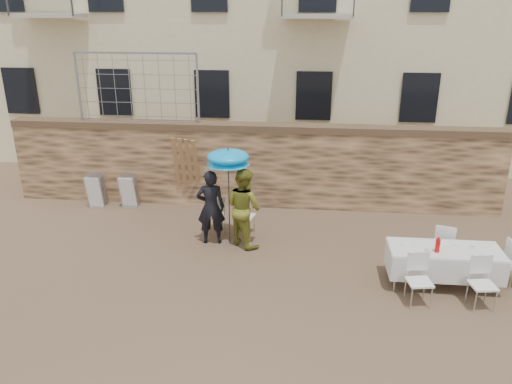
# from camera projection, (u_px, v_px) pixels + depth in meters

# --- Properties ---
(ground) EXTENTS (80.00, 80.00, 0.00)m
(ground) POSITION_uv_depth(u_px,v_px,m) (222.00, 305.00, 9.10)
(ground) COLOR brown
(ground) RESTS_ON ground
(stone_wall) EXTENTS (13.00, 0.50, 2.20)m
(stone_wall) POSITION_uv_depth(u_px,v_px,m) (252.00, 166.00, 13.37)
(stone_wall) COLOR #8B6745
(stone_wall) RESTS_ON ground
(chain_link_fence) EXTENTS (3.20, 0.06, 1.80)m
(chain_link_fence) POSITION_uv_depth(u_px,v_px,m) (137.00, 89.00, 12.96)
(chain_link_fence) COLOR gray
(chain_link_fence) RESTS_ON stone_wall
(man_suit) EXTENTS (0.69, 0.50, 1.74)m
(man_suit) POSITION_uv_depth(u_px,v_px,m) (211.00, 207.00, 11.21)
(man_suit) COLOR black
(man_suit) RESTS_ON ground
(woman_dress) EXTENTS (1.11, 1.10, 1.80)m
(woman_dress) POSITION_uv_depth(u_px,v_px,m) (244.00, 207.00, 11.13)
(woman_dress) COLOR #A4A632
(woman_dress) RESTS_ON ground
(umbrella) EXTENTS (0.97, 0.97, 2.08)m
(umbrella) POSITION_uv_depth(u_px,v_px,m) (228.00, 160.00, 10.89)
(umbrella) COLOR #3F3F44
(umbrella) RESTS_ON ground
(couple_chair_left) EXTENTS (0.61, 0.61, 0.96)m
(couple_chair_left) POSITION_uv_depth(u_px,v_px,m) (216.00, 214.00, 11.86)
(couple_chair_left) COLOR white
(couple_chair_left) RESTS_ON ground
(couple_chair_right) EXTENTS (0.57, 0.57, 0.96)m
(couple_chair_right) POSITION_uv_depth(u_px,v_px,m) (245.00, 215.00, 11.79)
(couple_chair_right) COLOR white
(couple_chair_right) RESTS_ON ground
(banquet_table) EXTENTS (2.10, 0.85, 0.78)m
(banquet_table) POSITION_uv_depth(u_px,v_px,m) (445.00, 251.00, 9.52)
(banquet_table) COLOR silver
(banquet_table) RESTS_ON ground
(soda_bottle) EXTENTS (0.09, 0.09, 0.26)m
(soda_bottle) POSITION_uv_depth(u_px,v_px,m) (438.00, 246.00, 9.34)
(soda_bottle) COLOR red
(soda_bottle) RESTS_ON banquet_table
(table_chair_front_left) EXTENTS (0.55, 0.55, 0.96)m
(table_chair_front_left) POSITION_uv_depth(u_px,v_px,m) (420.00, 281.00, 8.97)
(table_chair_front_left) COLOR white
(table_chair_front_left) RESTS_ON ground
(table_chair_front_right) EXTENTS (0.55, 0.55, 0.96)m
(table_chair_front_right) POSITION_uv_depth(u_px,v_px,m) (483.00, 284.00, 8.86)
(table_chair_front_right) COLOR white
(table_chair_front_right) RESTS_ON ground
(table_chair_back) EXTENTS (0.60, 0.60, 0.96)m
(table_chair_back) POSITION_uv_depth(u_px,v_px,m) (444.00, 244.00, 10.33)
(table_chair_back) COLOR white
(table_chair_back) RESTS_ON ground
(chair_stack_left) EXTENTS (0.46, 0.47, 0.92)m
(chair_stack_left) POSITION_uv_depth(u_px,v_px,m) (99.00, 188.00, 13.61)
(chair_stack_left) COLOR white
(chair_stack_left) RESTS_ON ground
(chair_stack_right) EXTENTS (0.46, 0.40, 0.92)m
(chair_stack_right) POSITION_uv_depth(u_px,v_px,m) (131.00, 189.00, 13.52)
(chair_stack_right) COLOR white
(chair_stack_right) RESTS_ON ground
(wood_planks) EXTENTS (0.70, 0.20, 2.00)m
(wood_planks) POSITION_uv_depth(u_px,v_px,m) (188.00, 171.00, 13.24)
(wood_planks) COLOR #A37749
(wood_planks) RESTS_ON ground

